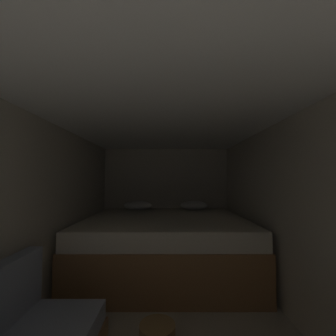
# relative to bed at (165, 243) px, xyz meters

# --- Properties ---
(ground_plane) EXTENTS (6.77, 6.77, 0.00)m
(ground_plane) POSITION_rel_bed_xyz_m (0.00, -1.33, -0.40)
(ground_plane) COLOR #B2A893
(wall_back) EXTENTS (2.53, 0.05, 1.96)m
(wall_back) POSITION_rel_bed_xyz_m (0.00, 1.08, 0.58)
(wall_back) COLOR beige
(wall_back) RESTS_ON ground
(wall_left) EXTENTS (0.05, 4.77, 1.96)m
(wall_left) POSITION_rel_bed_xyz_m (-1.24, -1.33, 0.58)
(wall_left) COLOR beige
(wall_left) RESTS_ON ground
(wall_right) EXTENTS (0.05, 4.77, 1.96)m
(wall_right) POSITION_rel_bed_xyz_m (1.24, -1.33, 0.58)
(wall_right) COLOR beige
(wall_right) RESTS_ON ground
(ceiling_slab) EXTENTS (2.53, 4.77, 0.05)m
(ceiling_slab) POSITION_rel_bed_xyz_m (0.00, -1.33, 1.59)
(ceiling_slab) COLOR white
(ceiling_slab) RESTS_ON wall_left
(bed) EXTENTS (2.31, 2.03, 0.96)m
(bed) POSITION_rel_bed_xyz_m (0.00, 0.00, 0.00)
(bed) COLOR olive
(bed) RESTS_ON ground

